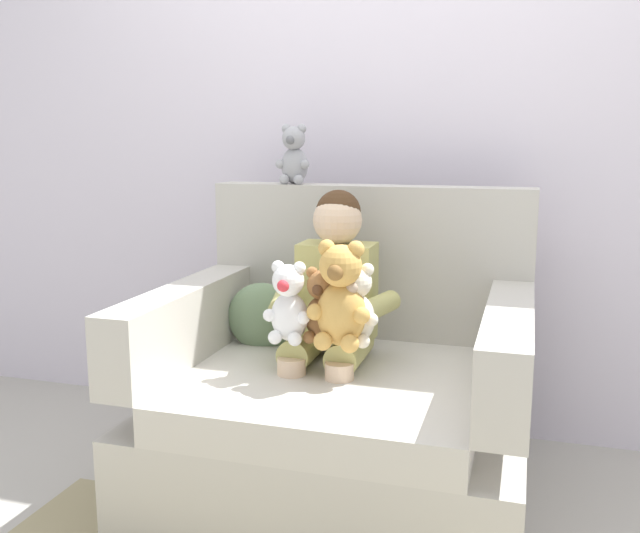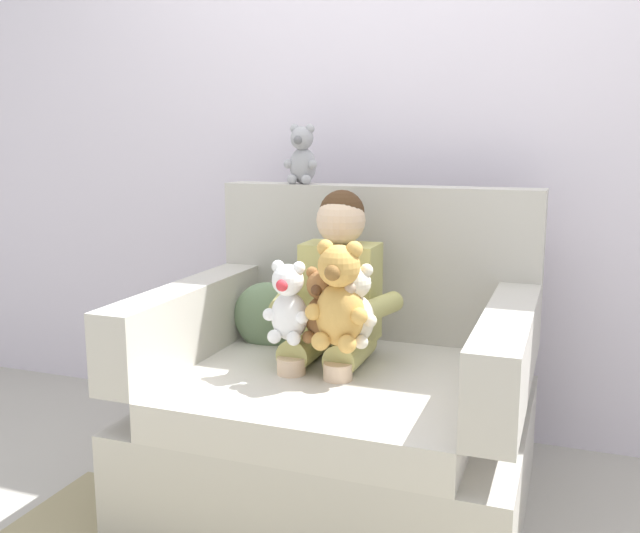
# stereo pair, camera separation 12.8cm
# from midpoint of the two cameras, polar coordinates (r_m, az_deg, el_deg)

# --- Properties ---
(ground_plane) EXTENTS (8.00, 8.00, 0.00)m
(ground_plane) POSITION_cam_midpoint_polar(r_m,az_deg,el_deg) (2.53, -0.00, -18.60)
(ground_plane) COLOR #ADA89E
(back_wall) EXTENTS (6.00, 0.10, 2.60)m
(back_wall) POSITION_cam_midpoint_polar(r_m,az_deg,el_deg) (2.96, 4.40, 11.80)
(back_wall) COLOR silver
(back_wall) RESTS_ON ground
(armchair) EXTENTS (1.22, 1.01, 1.05)m
(armchair) POSITION_cam_midpoint_polar(r_m,az_deg,el_deg) (2.43, 0.31, -11.21)
(armchair) COLOR #BCB7AD
(armchair) RESTS_ON ground
(seated_child) EXTENTS (0.45, 0.39, 0.82)m
(seated_child) POSITION_cam_midpoint_polar(r_m,az_deg,el_deg) (2.38, -0.56, -2.71)
(seated_child) COLOR tan
(seated_child) RESTS_ON armchair
(plush_white) EXTENTS (0.16, 0.13, 0.26)m
(plush_white) POSITION_cam_midpoint_polar(r_m,az_deg,el_deg) (2.22, -4.24, -3.13)
(plush_white) COLOR white
(plush_white) RESTS_ON armchair
(plush_honey) EXTENTS (0.20, 0.16, 0.34)m
(plush_honey) POSITION_cam_midpoint_polar(r_m,az_deg,el_deg) (2.16, -0.01, -2.59)
(plush_honey) COLOR gold
(plush_honey) RESTS_ON armchair
(plush_cream) EXTENTS (0.16, 0.13, 0.26)m
(plush_cream) POSITION_cam_midpoint_polar(r_m,az_deg,el_deg) (2.20, 1.27, -3.29)
(plush_cream) COLOR silver
(plush_cream) RESTS_ON armchair
(plush_brown) EXTENTS (0.14, 0.12, 0.24)m
(plush_brown) POSITION_cam_midpoint_polar(r_m,az_deg,el_deg) (2.23, -1.51, -3.35)
(plush_brown) COLOR brown
(plush_brown) RESTS_ON armchair
(plush_grey_on_backrest) EXTENTS (0.14, 0.11, 0.23)m
(plush_grey_on_backrest) POSITION_cam_midpoint_polar(r_m,az_deg,el_deg) (2.72, -3.51, 8.99)
(plush_grey_on_backrest) COLOR #9E9EA3
(plush_grey_on_backrest) RESTS_ON armchair
(throw_pillow) EXTENTS (0.27, 0.16, 0.26)m
(throw_pillow) POSITION_cam_midpoint_polar(r_m,az_deg,el_deg) (2.60, -6.16, -4.17)
(throw_pillow) COLOR slate
(throw_pillow) RESTS_ON armchair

